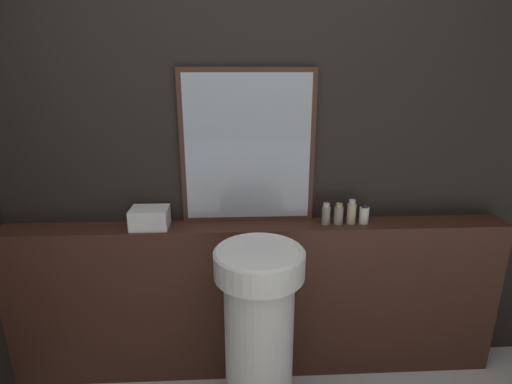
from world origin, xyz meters
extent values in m
cube|color=black|center=(0.00, 1.65, 1.25)|extent=(8.00, 0.06, 2.50)
cube|color=#422319|center=(0.00, 1.53, 0.45)|extent=(2.69, 0.18, 0.90)
cylinder|color=white|center=(-0.01, 1.16, 0.41)|extent=(0.32, 0.32, 0.81)
cylinder|color=white|center=(-0.01, 1.16, 0.87)|extent=(0.40, 0.40, 0.11)
torus|color=white|center=(-0.01, 1.16, 0.92)|extent=(0.40, 0.40, 0.02)
cube|color=#47281E|center=(-0.04, 1.61, 1.30)|extent=(0.69, 0.03, 0.80)
cube|color=#B2BCC6|center=(-0.04, 1.60, 1.30)|extent=(0.64, 0.02, 0.75)
cube|color=white|center=(-0.55, 1.53, 0.95)|extent=(0.19, 0.15, 0.10)
cylinder|color=gray|center=(0.36, 1.53, 0.95)|extent=(0.04, 0.04, 0.09)
cylinder|color=silver|center=(0.36, 1.53, 1.00)|extent=(0.03, 0.03, 0.02)
cylinder|color=gray|center=(0.43, 1.53, 0.95)|extent=(0.05, 0.05, 0.09)
cylinder|color=tan|center=(0.43, 1.53, 1.00)|extent=(0.04, 0.04, 0.02)
cylinder|color=#C6B284|center=(0.50, 1.53, 0.95)|extent=(0.05, 0.05, 0.11)
cylinder|color=silver|center=(0.50, 1.53, 1.02)|extent=(0.03, 0.03, 0.02)
cylinder|color=white|center=(0.57, 1.53, 0.94)|extent=(0.05, 0.05, 0.09)
cylinder|color=black|center=(0.57, 1.53, 1.00)|extent=(0.04, 0.04, 0.02)
camera|label=1|loc=(-0.10, -0.42, 1.69)|focal=28.00mm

